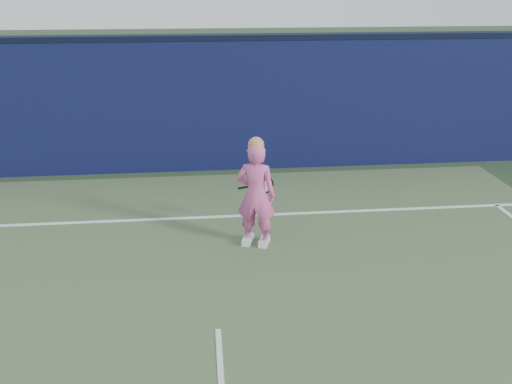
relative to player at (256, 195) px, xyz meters
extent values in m
cube|color=#0B1333|center=(-0.62, 3.49, 0.48)|extent=(24.00, 0.40, 2.50)
cube|color=black|center=(-0.62, 3.49, 1.78)|extent=(24.00, 0.42, 0.10)
imported|color=#DF56A1|center=(0.00, 0.00, -0.01)|extent=(0.64, 0.52, 1.52)
sphere|color=tan|center=(0.00, 0.00, 0.72)|extent=(0.22, 0.22, 0.22)
cube|color=white|center=(0.11, -0.04, -0.72)|extent=(0.20, 0.30, 0.10)
cube|color=white|center=(-0.11, 0.04, -0.72)|extent=(0.20, 0.30, 0.10)
torus|color=black|center=(0.16, 0.40, -0.01)|extent=(0.29, 0.07, 0.29)
torus|color=#CDDE14|center=(0.16, 0.40, -0.01)|extent=(0.24, 0.05, 0.24)
cylinder|color=beige|center=(0.16, 0.40, -0.01)|extent=(0.24, 0.04, 0.24)
cylinder|color=black|center=(-0.04, 0.49, -0.06)|extent=(0.26, 0.09, 0.10)
cylinder|color=black|center=(-0.16, 0.54, -0.10)|extent=(0.12, 0.06, 0.06)
cube|color=white|center=(-0.62, 0.99, -0.75)|extent=(11.00, 0.08, 0.01)
camera|label=1|loc=(-0.71, -6.96, 2.79)|focal=38.00mm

